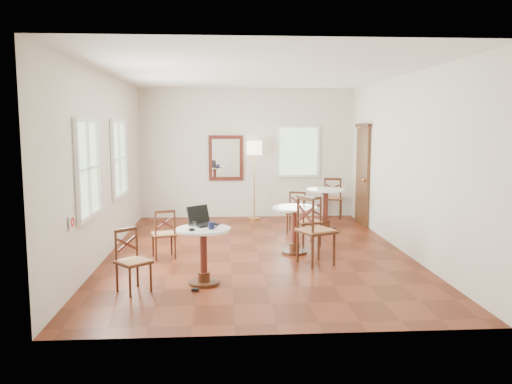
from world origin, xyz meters
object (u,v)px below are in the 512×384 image
cafe_table_mid (295,225)px  chair_mid_b (314,230)px  chair_mid_a (308,221)px  power_adapter (195,290)px  chair_near_a (164,234)px  floor_lamp (254,153)px  chair_near_b (132,261)px  navy_mug (212,226)px  cafe_table_near (204,250)px  water_glass (194,226)px  cafe_table_back (325,204)px  mouse (192,230)px  chair_back_b (296,212)px  laptop (202,220)px  chair_back_a (333,198)px

cafe_table_mid → chair_mid_b: bearing=-73.4°
chair_mid_a → power_adapter: chair_mid_a is taller
chair_near_a → floor_lamp: size_ratio=0.45×
chair_near_b → navy_mug: navy_mug is taller
chair_mid_a → cafe_table_near: bearing=32.5°
water_glass → cafe_table_back: bearing=56.1°
floor_lamp → power_adapter: 5.51m
chair_near_a → chair_near_b: size_ratio=0.99×
chair_mid_a → mouse: (-1.93, -2.33, 0.35)m
cafe_table_back → mouse: 4.60m
chair_mid_a → chair_back_b: (-0.04, 1.25, -0.04)m
cafe_table_near → chair_mid_a: chair_mid_a is taller
floor_lamp → navy_mug: floor_lamp is taller
power_adapter → cafe_table_near: bearing=71.5°
cafe_table_mid → laptop: size_ratio=1.71×
cafe_table_back → chair_back_a: (0.43, 1.25, -0.05)m
chair_near_b → mouse: size_ratio=8.78×
navy_mug → chair_back_b: bearing=64.7°
chair_mid_b → laptop: chair_mid_b is taller
cafe_table_back → chair_near_b: size_ratio=1.03×
chair_near_a → chair_mid_a: size_ratio=0.90×
chair_back_a → mouse: chair_back_a is taller
cafe_table_near → chair_mid_a: size_ratio=0.86×
chair_back_b → laptop: laptop is taller
floor_lamp → power_adapter: (-1.09, -5.19, -1.51)m
chair_near_b → chair_back_a: chair_back_a is taller
chair_near_a → water_glass: water_glass is taller
floor_lamp → chair_mid_b: bearing=-80.1°
chair_mid_b → chair_near_b: bearing=89.4°
chair_back_a → water_glass: (-2.95, -5.01, 0.36)m
chair_back_a → water_glass: bearing=75.8°
cafe_table_near → cafe_table_mid: size_ratio=0.97×
chair_mid_a → water_glass: size_ratio=8.23×
laptop → mouse: laptop is taller
floor_lamp → mouse: floor_lamp is taller
chair_mid_a → chair_back_b: size_ratio=1.11×
cafe_table_mid → water_glass: (-1.59, -1.73, 0.34)m
chair_back_a → laptop: bearing=74.8°
chair_back_b → mouse: size_ratio=8.69×
power_adapter → floor_lamp: bearing=78.1°
cafe_table_back → chair_back_b: cafe_table_back is taller
cafe_table_mid → mouse: (-1.62, -1.80, 0.30)m
chair_back_a → chair_mid_a: bearing=85.6°
power_adapter → navy_mug: bearing=47.8°
chair_near_b → chair_back_b: size_ratio=1.01×
cafe_table_mid → power_adapter: (-1.58, -1.93, -0.47)m
cafe_table_mid → water_glass: size_ratio=7.27×
chair_mid_b → chair_back_a: 4.14m
cafe_table_near → mouse: bearing=-130.4°
cafe_table_back → chair_back_a: chair_back_a is taller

